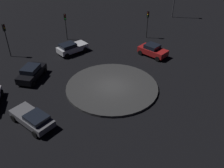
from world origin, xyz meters
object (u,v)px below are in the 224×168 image
at_px(car_grey, 33,118).
at_px(car_black, 31,73).
at_px(traffic_light_northeast, 65,21).
at_px(traffic_light_north, 5,34).
at_px(car_red, 153,50).
at_px(car_white, 72,48).
at_px(traffic_light_east, 148,19).

distance_m(car_grey, car_black, 8.01).
xyz_separation_m(car_black, traffic_light_northeast, (10.63, 4.56, 2.05)).
bearing_deg(traffic_light_north, car_grey, -34.41).
distance_m(car_grey, traffic_light_north, 15.09).
bearing_deg(car_grey, car_black, -35.02).
distance_m(car_red, car_white, 11.03).
bearing_deg(traffic_light_east, car_red, 22.02).
height_order(car_grey, car_red, car_red).
distance_m(car_red, car_black, 15.77).
relative_size(car_red, car_black, 0.90).
height_order(car_grey, car_black, car_black).
xyz_separation_m(car_grey, car_red, (18.19, -2.57, 0.10)).
xyz_separation_m(car_red, car_white, (-5.57, 9.52, 0.00)).
relative_size(car_red, car_white, 0.91).
bearing_deg(car_red, traffic_light_northeast, -161.53).
bearing_deg(traffic_light_northeast, car_black, -38.87).
xyz_separation_m(car_black, car_white, (7.54, 0.75, -0.00)).
xyz_separation_m(car_grey, traffic_light_north, (7.18, 13.05, 2.47)).
xyz_separation_m(car_black, traffic_light_east, (18.13, -5.18, 2.16)).
xyz_separation_m(traffic_light_northeast, traffic_light_north, (-8.53, 2.29, 0.33)).
bearing_deg(car_grey, car_white, -56.85).
bearing_deg(car_black, car_red, -56.15).
relative_size(traffic_light_north, traffic_light_east, 1.08).
bearing_deg(car_grey, traffic_light_east, -83.18).
xyz_separation_m(car_black, traffic_light_north, (2.11, 6.85, 2.37)).
relative_size(car_red, traffic_light_northeast, 1.02).
height_order(car_red, car_black, car_black).
xyz_separation_m(car_red, traffic_light_northeast, (-2.48, 13.32, 2.05)).
distance_m(car_red, traffic_light_east, 6.53).
bearing_deg(car_grey, traffic_light_north, -24.51).
bearing_deg(car_white, car_grey, -136.38).
bearing_deg(traffic_light_north, car_red, 29.60).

